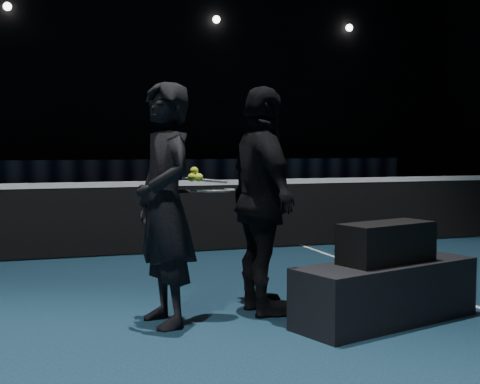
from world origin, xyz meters
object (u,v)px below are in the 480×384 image
at_px(racket_lower, 218,190).
at_px(racket_upper, 210,181).
at_px(racket_bag, 387,243).
at_px(player_bench, 386,292).
at_px(player_a, 165,205).
at_px(tennis_balls, 195,175).
at_px(player_b, 263,201).

height_order(racket_lower, racket_upper, racket_upper).
relative_size(racket_bag, racket_lower, 1.18).
distance_m(player_bench, racket_upper, 1.66).
relative_size(player_a, racket_lower, 2.79).
relative_size(racket_lower, tennis_balls, 5.67).
height_order(player_b, racket_lower, player_b).
distance_m(player_bench, racket_bag, 0.40).
xyz_separation_m(racket_bag, tennis_balls, (-1.43, 0.52, 0.53)).
height_order(racket_bag, player_b, player_b).
distance_m(player_b, tennis_balls, 0.64).
relative_size(racket_bag, player_a, 0.42).
bearing_deg(player_bench, racket_lower, 139.89).
xyz_separation_m(racket_lower, racket_upper, (-0.05, 0.03, 0.08)).
bearing_deg(tennis_balls, racket_upper, 19.46).
bearing_deg(racket_bag, player_b, 128.77).
bearing_deg(racket_bag, player_a, 147.12).
height_order(racket_lower, tennis_balls, tennis_balls).
bearing_deg(player_b, player_a, 95.06).
relative_size(player_b, tennis_balls, 15.83).
relative_size(player_bench, racket_bag, 2.00).
bearing_deg(tennis_balls, racket_lower, 4.42).
xyz_separation_m(player_a, player_b, (0.85, 0.09, 0.00)).
bearing_deg(racket_upper, racket_bag, -33.75).
distance_m(racket_bag, player_b, 1.06).
bearing_deg(player_b, player_bench, -125.39).
distance_m(player_bench, player_a, 1.89).
bearing_deg(tennis_balls, player_a, -172.99).
bearing_deg(racket_bag, racket_upper, 139.47).
xyz_separation_m(player_b, racket_lower, (-0.40, -0.04, 0.10)).
bearing_deg(racket_bag, player_bench, 0.00).
distance_m(player_a, racket_lower, 0.46).
height_order(racket_upper, tennis_balls, tennis_balls).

